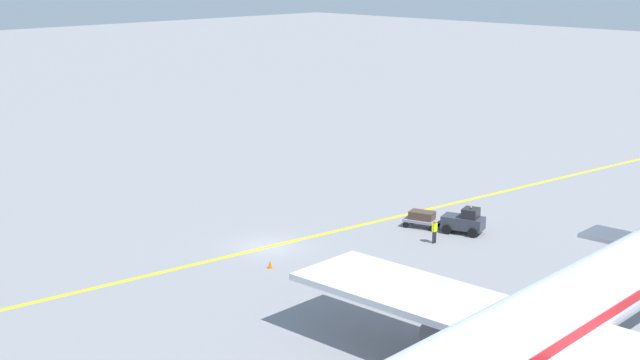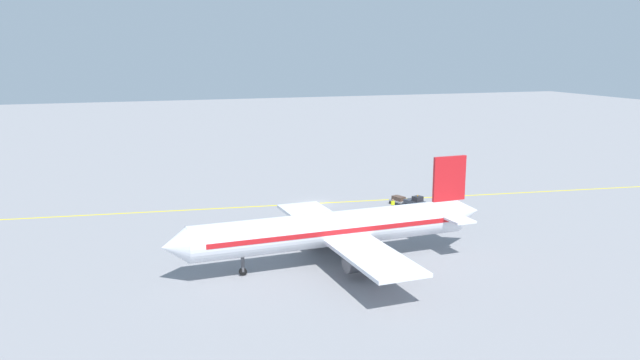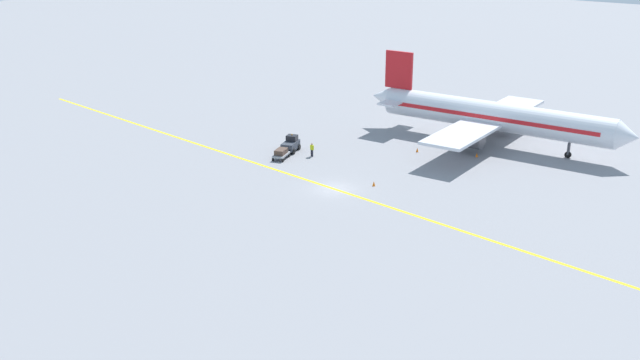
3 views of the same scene
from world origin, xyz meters
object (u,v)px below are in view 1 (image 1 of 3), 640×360
airplane_at_gate (545,325)px  traffic_cone_mid_apron (463,311)px  baggage_tug_dark (464,221)px  traffic_cone_by_wingtip (270,264)px  ground_crew_worker (434,231)px  baggage_cart_trailing (422,218)px

airplane_at_gate → traffic_cone_mid_apron: 10.82m
airplane_at_gate → baggage_tug_dark: 25.76m
airplane_at_gate → traffic_cone_by_wingtip: size_ratio=64.58×
baggage_tug_dark → ground_crew_worker: 3.41m
baggage_cart_trailing → baggage_tug_dark: bearing=-161.2°
airplane_at_gate → ground_crew_worker: airplane_at_gate is taller
traffic_cone_by_wingtip → baggage_cart_trailing: bearing=-94.5°
baggage_tug_dark → traffic_cone_mid_apron: (-9.30, 12.68, -0.63)m
airplane_at_gate → ground_crew_worker: bearing=-39.8°
ground_crew_worker → airplane_at_gate: bearing=140.2°
baggage_cart_trailing → airplane_at_gate: bearing=140.5°
ground_crew_worker → traffic_cone_by_wingtip: size_ratio=3.05×
baggage_tug_dark → traffic_cone_mid_apron: bearing=126.3°
baggage_tug_dark → ground_crew_worker: bearing=88.7°
baggage_tug_dark → baggage_cart_trailing: bearing=18.8°
ground_crew_worker → traffic_cone_by_wingtip: ground_crew_worker is taller
airplane_at_gate → baggage_cart_trailing: bearing=-39.5°
airplane_at_gate → ground_crew_worker: size_ratio=21.14×
baggage_tug_dark → traffic_cone_mid_apron: 15.74m
baggage_cart_trailing → traffic_cone_mid_apron: (-12.43, 11.62, -0.49)m
baggage_cart_trailing → traffic_cone_by_wingtip: bearing=85.5°
traffic_cone_by_wingtip → ground_crew_worker: bearing=-109.4°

